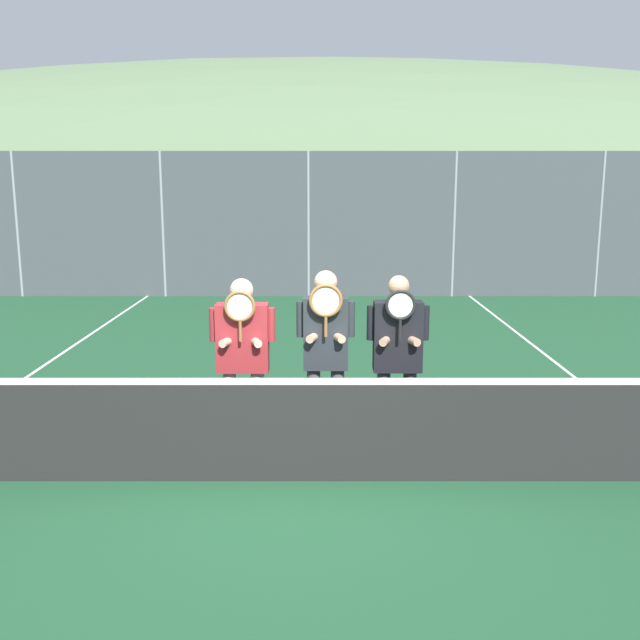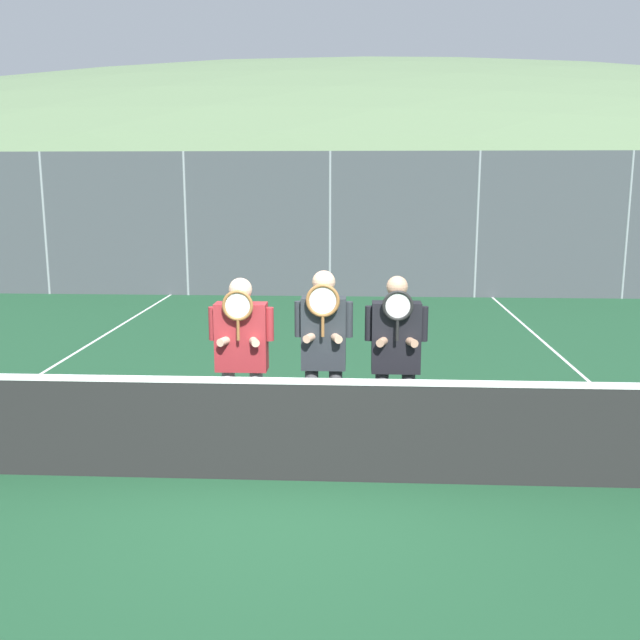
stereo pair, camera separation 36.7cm
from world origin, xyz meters
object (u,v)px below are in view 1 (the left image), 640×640
object	(u,v)px
player_center_left	(325,347)
car_far_left	(93,244)
player_leftmost	(242,350)
car_center	(432,248)
player_center_right	(397,351)
car_left_of_center	(266,246)
car_right_of_center	(599,246)

from	to	relation	value
player_center_left	car_far_left	xyz separation A→B (m)	(-6.35, 13.21, -0.16)
player_leftmost	player_center_left	distance (m)	0.80
player_center_left	car_center	xyz separation A→B (m)	(3.03, 12.77, -0.23)
player_leftmost	player_center_left	world-z (taller)	player_center_left
player_center_right	player_leftmost	bearing A→B (deg)	178.29
car_far_left	car_left_of_center	xyz separation A→B (m)	(4.81, -0.02, -0.06)
player_leftmost	car_center	xyz separation A→B (m)	(3.83, 12.73, -0.20)
player_center_left	car_left_of_center	size ratio (longest dim) A/B	0.46
car_far_left	car_right_of_center	world-z (taller)	car_far_left
player_center_left	car_center	world-z (taller)	player_center_left
car_far_left	player_center_right	bearing A→B (deg)	-61.95
car_far_left	car_right_of_center	distance (m)	14.06
player_center_right	car_far_left	size ratio (longest dim) A/B	0.39
car_far_left	player_center_left	bearing A→B (deg)	-64.33
player_center_right	car_right_of_center	world-z (taller)	player_center_right
player_leftmost	car_center	bearing A→B (deg)	73.28
car_center	player_leftmost	bearing A→B (deg)	-106.72
player_leftmost	car_center	world-z (taller)	player_leftmost
car_left_of_center	car_right_of_center	distance (m)	9.25
car_left_of_center	car_right_of_center	xyz separation A→B (m)	(9.25, -0.12, -0.00)
player_center_left	car_left_of_center	xyz separation A→B (m)	(-1.54, 13.19, -0.21)
car_far_left	car_center	world-z (taller)	car_far_left
player_leftmost	player_center_right	size ratio (longest dim) A/B	0.98
car_far_left	car_right_of_center	bearing A→B (deg)	-0.57
player_leftmost	car_left_of_center	xyz separation A→B (m)	(-0.74, 13.15, -0.18)
player_center_left	car_left_of_center	bearing A→B (deg)	96.67
player_leftmost	car_left_of_center	size ratio (longest dim) A/B	0.43
player_center_right	car_right_of_center	bearing A→B (deg)	61.77
player_center_right	car_far_left	distance (m)	14.97
car_center	player_center_right	bearing A→B (deg)	-100.35
player_leftmost	player_center_right	xyz separation A→B (m)	(1.49, -0.04, -0.00)
player_leftmost	car_right_of_center	distance (m)	15.56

